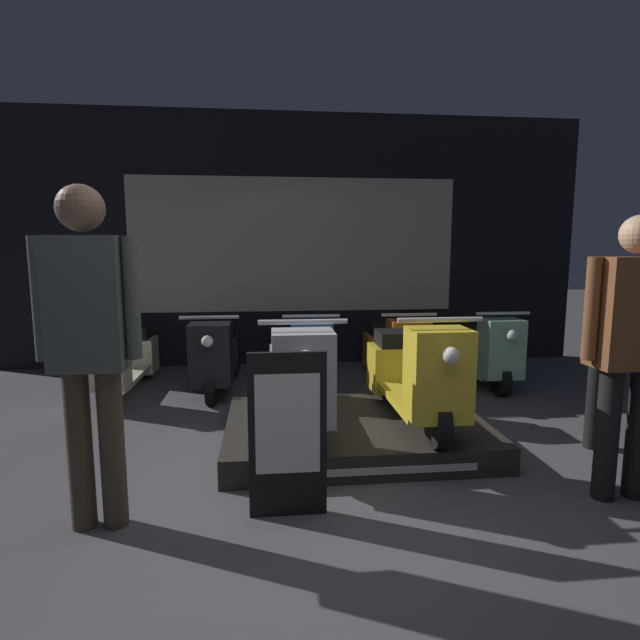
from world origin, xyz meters
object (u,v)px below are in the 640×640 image
(scooter_backrow_0, at_px, (123,358))
(person_right_browsing, at_px, (631,335))
(person_left_browsing, at_px, (89,334))
(scooter_backrow_3, at_px, (394,352))
(scooter_backrow_1, at_px, (217,356))
(scooter_display_left, at_px, (298,377))
(street_bollard, at_px, (595,394))
(price_sign_board, at_px, (288,434))
(scooter_backrow_4, at_px, (477,351))
(scooter_backrow_2, at_px, (307,354))
(scooter_display_right, at_px, (413,374))

(scooter_backrow_0, xyz_separation_m, person_right_browsing, (3.64, -2.70, 0.65))
(person_left_browsing, bearing_deg, scooter_backrow_0, 102.69)
(scooter_backrow_3, bearing_deg, scooter_backrow_1, 180.00)
(scooter_display_left, height_order, scooter_backrow_1, scooter_display_left)
(scooter_display_left, bearing_deg, person_left_browsing, -139.02)
(scooter_display_left, relative_size, scooter_backrow_1, 1.00)
(person_right_browsing, xyz_separation_m, street_bollard, (0.33, 0.74, -0.58))
(price_sign_board, bearing_deg, scooter_backrow_4, 49.88)
(person_right_browsing, bearing_deg, scooter_backrow_4, 84.41)
(person_right_browsing, xyz_separation_m, price_sign_board, (-2.00, 0.01, -0.53))
(scooter_backrow_1, distance_m, street_bollard, 3.58)
(scooter_backrow_2, distance_m, person_left_browsing, 3.09)
(scooter_backrow_2, xyz_separation_m, price_sign_board, (-0.32, -2.69, 0.12))
(scooter_backrow_0, bearing_deg, street_bollard, -26.30)
(scooter_display_right, height_order, scooter_backrow_1, scooter_display_right)
(scooter_display_left, distance_m, price_sign_board, 1.00)
(scooter_backrow_3, bearing_deg, person_right_browsing, -75.24)
(scooter_display_left, distance_m, scooter_display_right, 0.89)
(scooter_display_left, height_order, street_bollard, scooter_display_left)
(scooter_backrow_4, distance_m, price_sign_board, 3.52)
(scooter_backrow_3, bearing_deg, scooter_backrow_2, 180.00)
(scooter_display_left, relative_size, person_left_browsing, 0.89)
(scooter_display_left, distance_m, scooter_backrow_4, 2.75)
(scooter_display_left, bearing_deg, scooter_backrow_1, 114.40)
(scooter_backrow_2, relative_size, scooter_backrow_4, 1.00)
(scooter_backrow_3, height_order, person_right_browsing, person_right_browsing)
(scooter_display_right, height_order, street_bollard, scooter_display_right)
(scooter_display_right, bearing_deg, person_left_browsing, -153.94)
(scooter_display_right, height_order, scooter_backrow_0, scooter_display_right)
(scooter_display_left, xyz_separation_m, scooter_backrow_2, (0.20, 1.71, -0.19))
(person_left_browsing, xyz_separation_m, street_bollard, (3.36, 0.74, -0.64))
(scooter_display_left, xyz_separation_m, scooter_backrow_1, (-0.77, 1.71, -0.19))
(person_right_browsing, height_order, street_bollard, person_right_browsing)
(scooter_backrow_2, height_order, person_left_browsing, person_left_browsing)
(street_bollard, bearing_deg, scooter_backrow_0, 153.70)
(scooter_backrow_1, distance_m, price_sign_board, 2.77)
(scooter_backrow_0, bearing_deg, price_sign_board, -58.78)
(scooter_backrow_1, height_order, scooter_backrow_4, same)
(street_bollard, bearing_deg, scooter_backrow_1, 146.77)
(scooter_backrow_2, relative_size, price_sign_board, 1.71)
(scooter_backrow_1, relative_size, scooter_backrow_4, 1.00)
(scooter_backrow_3, distance_m, person_right_browsing, 2.86)
(scooter_backrow_1, xyz_separation_m, person_left_browsing, (-0.37, -2.70, 0.71))
(scooter_backrow_0, relative_size, person_right_browsing, 0.95)
(scooter_backrow_0, bearing_deg, person_left_browsing, -77.31)
(street_bollard, bearing_deg, scooter_backrow_3, 118.01)
(scooter_backrow_4, bearing_deg, street_bollard, -88.01)
(scooter_display_left, height_order, scooter_backrow_3, scooter_display_left)
(scooter_display_left, relative_size, scooter_display_right, 1.00)
(scooter_backrow_3, xyz_separation_m, person_left_browsing, (-2.32, -2.70, 0.71))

